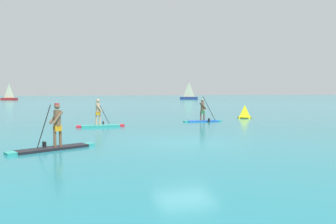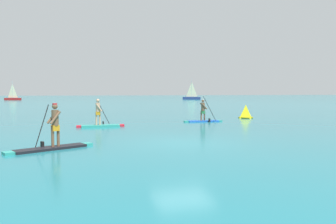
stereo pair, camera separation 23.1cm
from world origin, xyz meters
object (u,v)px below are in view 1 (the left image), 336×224
paddleboarder_mid_center (100,121)px  sailboat_left_horizon (9,97)px  paddleboarder_far_right (203,116)px  race_marker_buoy (245,112)px  sailboat_right_horizon (189,97)px  paddleboarder_near_left (54,140)px

paddleboarder_mid_center → sailboat_left_horizon: sailboat_left_horizon is taller
paddleboarder_far_right → paddleboarder_mid_center: bearing=-165.6°
race_marker_buoy → paddleboarder_mid_center: bearing=-164.0°
sailboat_right_horizon → sailboat_left_horizon: bearing=-158.9°
paddleboarder_near_left → sailboat_left_horizon: bearing=-105.5°
sailboat_left_horizon → paddleboarder_mid_center: bearing=-58.3°
sailboat_right_horizon → paddleboarder_far_right: bearing=-82.0°
paddleboarder_near_left → race_marker_buoy: size_ratio=2.68×
sailboat_left_horizon → paddleboarder_near_left: bearing=-60.9°
paddleboarder_mid_center → sailboat_right_horizon: sailboat_right_horizon is taller
paddleboarder_mid_center → paddleboarder_far_right: 7.79m
race_marker_buoy → sailboat_right_horizon: size_ratio=0.19×
sailboat_left_horizon → sailboat_right_horizon: bearing=12.3°
paddleboarder_near_left → sailboat_right_horizon: sailboat_right_horizon is taller
paddleboarder_mid_center → sailboat_right_horizon: bearing=65.4°
paddleboarder_near_left → sailboat_right_horizon: 87.32m
sailboat_left_horizon → sailboat_right_horizon: 51.01m
paddleboarder_near_left → paddleboarder_far_right: (10.09, 9.21, 0.01)m
paddleboarder_mid_center → race_marker_buoy: paddleboarder_mid_center is taller
paddleboarder_near_left → paddleboarder_far_right: size_ratio=1.10×
race_marker_buoy → sailboat_left_horizon: sailboat_left_horizon is taller
paddleboarder_near_left → paddleboarder_mid_center: (2.46, 7.67, -0.03)m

